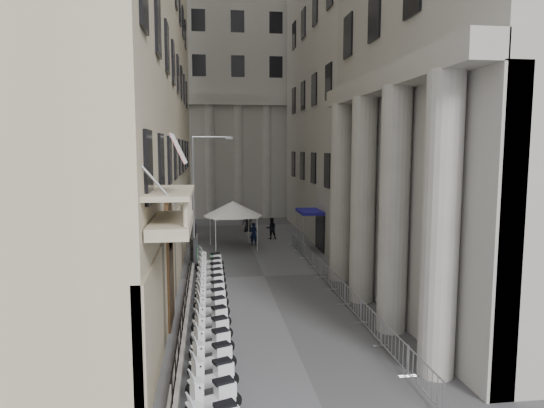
{
  "coord_description": "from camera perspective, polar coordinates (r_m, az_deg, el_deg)",
  "views": [
    {
      "loc": [
        -3.19,
        -8.66,
        7.58
      ],
      "look_at": [
        0.24,
        17.52,
        4.5
      ],
      "focal_mm": 32.0,
      "sensor_mm": 36.0,
      "label": 1
    }
  ],
  "objects": [
    {
      "name": "blue_awning",
      "position": [
        36.23,
        4.41,
        -5.44
      ],
      "size": [
        1.6,
        3.0,
        3.0
      ],
      "primitive_type": null,
      "color": "navy",
      "rests_on": "ground"
    },
    {
      "name": "barrier_4",
      "position": [
        25.39,
        7.76,
        -10.78
      ],
      "size": [
        0.6,
        2.4,
        1.1
      ],
      "primitive_type": null,
      "color": "#A2A5AA",
      "rests_on": "ground"
    },
    {
      "name": "scooter_8",
      "position": [
        23.4,
        -7.11,
        -12.3
      ],
      "size": [
        1.51,
        1.04,
        1.5
      ],
      "primitive_type": null,
      "rotation": [
        0.0,
        0.0,
        1.95
      ],
      "color": "silver",
      "rests_on": "ground"
    },
    {
      "name": "info_kiosk",
      "position": [
        31.19,
        -9.18,
        -5.74
      ],
      "size": [
        0.5,
        0.91,
        1.85
      ],
      "rotation": [
        0.0,
        0.0,
        0.29
      ],
      "color": "black",
      "rests_on": "ground"
    },
    {
      "name": "barrier_0",
      "position": [
        16.66,
        17.43,
        -20.73
      ],
      "size": [
        0.6,
        2.4,
        1.1
      ],
      "primitive_type": null,
      "color": "#A2A5AA",
      "rests_on": "ground"
    },
    {
      "name": "flag",
      "position": [
        15.64,
        -10.26,
        -22.43
      ],
      "size": [
        1.0,
        1.4,
        8.2
      ],
      "primitive_type": null,
      "color": "#9E0C11",
      "rests_on": "ground"
    },
    {
      "name": "pedestrian_a",
      "position": [
        37.79,
        -2.16,
        -3.54
      ],
      "size": [
        0.76,
        0.62,
        1.79
      ],
      "primitive_type": "imported",
      "rotation": [
        0.0,
        0.0,
        2.8
      ],
      "color": "#0D1534",
      "rests_on": "ground"
    },
    {
      "name": "scooter_9",
      "position": [
        24.63,
        -7.13,
        -11.32
      ],
      "size": [
        1.51,
        1.04,
        1.5
      ],
      "primitive_type": null,
      "rotation": [
        0.0,
        0.0,
        1.95
      ],
      "color": "silver",
      "rests_on": "ground"
    },
    {
      "name": "scooter_13",
      "position": [
        29.6,
        -7.2,
        -8.24
      ],
      "size": [
        1.51,
        1.04,
        1.5
      ],
      "primitive_type": null,
      "rotation": [
        0.0,
        0.0,
        1.95
      ],
      "color": "silver",
      "rests_on": "ground"
    },
    {
      "name": "street_lamp",
      "position": [
        32.04,
        -8.67,
        1.89
      ],
      "size": [
        2.71,
        0.52,
        8.32
      ],
      "rotation": [
        0.0,
        0.0,
        0.12
      ],
      "color": "gray",
      "rests_on": "ground"
    },
    {
      "name": "security_tent",
      "position": [
        36.53,
        -4.31,
        -0.6
      ],
      "size": [
        4.39,
        4.39,
        3.57
      ],
      "color": "silver",
      "rests_on": "ground"
    },
    {
      "name": "barrier_5",
      "position": [
        27.7,
        6.38,
        -9.27
      ],
      "size": [
        0.6,
        2.4,
        1.1
      ],
      "primitive_type": null,
      "color": "#A2A5AA",
      "rests_on": "ground"
    },
    {
      "name": "barrier_2",
      "position": [
        20.88,
        11.47,
        -14.77
      ],
      "size": [
        0.6,
        2.4,
        1.1
      ],
      "primitive_type": null,
      "color": "#A2A5AA",
      "rests_on": "ground"
    },
    {
      "name": "scooter_11",
      "position": [
        27.1,
        -7.17,
        -9.64
      ],
      "size": [
        1.51,
        1.04,
        1.5
      ],
      "primitive_type": null,
      "rotation": [
        0.0,
        0.0,
        1.95
      ],
      "color": "silver",
      "rests_on": "ground"
    },
    {
      "name": "scooter_7",
      "position": [
        22.18,
        -7.08,
        -13.38
      ],
      "size": [
        1.51,
        1.04,
        1.5
      ],
      "primitive_type": null,
      "rotation": [
        0.0,
        0.0,
        1.95
      ],
      "color": "silver",
      "rests_on": "ground"
    },
    {
      "name": "barrier_3",
      "position": [
        23.11,
        9.42,
        -12.59
      ],
      "size": [
        0.6,
        2.4,
        1.1
      ],
      "primitive_type": null,
      "color": "#A2A5AA",
      "rests_on": "ground"
    },
    {
      "name": "barrier_9",
      "position": [
        37.21,
        2.69,
        -5.11
      ],
      "size": [
        0.6,
        2.4,
        1.1
      ],
      "primitive_type": null,
      "color": "#A2A5AA",
      "rests_on": "ground"
    },
    {
      "name": "scooter_10",
      "position": [
        25.86,
        -7.15,
        -10.44
      ],
      "size": [
        1.51,
        1.04,
        1.5
      ],
      "primitive_type": null,
      "rotation": [
        0.0,
        0.0,
        1.95
      ],
      "color": "silver",
      "rests_on": "ground"
    },
    {
      "name": "scooter_3",
      "position": [
        17.4,
        -6.94,
        -19.21
      ],
      "size": [
        1.51,
        1.04,
        1.5
      ],
      "primitive_type": null,
      "rotation": [
        0.0,
        0.0,
        1.95
      ],
      "color": "silver",
      "rests_on": "ground"
    },
    {
      "name": "scooter_12",
      "position": [
        28.35,
        -7.18,
        -8.91
      ],
      "size": [
        1.51,
        1.04,
        1.5
      ],
      "primitive_type": null,
      "rotation": [
        0.0,
        0.0,
        1.95
      ],
      "color": "silver",
      "rests_on": "ground"
    },
    {
      "name": "iron_fence",
      "position": [
        27.74,
        -9.6,
        -9.3
      ],
      "size": [
        0.3,
        28.0,
        1.4
      ],
      "primitive_type": null,
      "color": "black",
      "rests_on": "ground"
    },
    {
      "name": "scooter_2",
      "position": [
        16.25,
        -6.9,
        -21.2
      ],
      "size": [
        1.51,
        1.04,
        1.5
      ],
      "primitive_type": null,
      "rotation": [
        0.0,
        0.0,
        1.95
      ],
      "color": "silver",
      "rests_on": "ground"
    },
    {
      "name": "barrier_1",
      "position": [
        18.72,
        14.07,
        -17.43
      ],
      "size": [
        0.6,
        2.4,
        1.1
      ],
      "primitive_type": null,
      "color": "#A2A5AA",
      "rests_on": "ground"
    },
    {
      "name": "scooter_6",
      "position": [
        20.97,
        -7.06,
        -14.59
      ],
      "size": [
        1.51,
        1.04,
        1.5
      ],
      "primitive_type": null,
      "rotation": [
        0.0,
        0.0,
        1.95
      ],
      "color": "silver",
      "rests_on": "ground"
    },
    {
      "name": "barrier_6",
      "position": [
        30.05,
        5.23,
        -7.99
      ],
      "size": [
        0.6,
        2.4,
        1.1
      ],
      "primitive_type": null,
      "color": "#A2A5AA",
      "rests_on": "ground"
    },
    {
      "name": "scooter_5",
      "position": [
        19.77,
        -7.02,
        -15.94
      ],
      "size": [
        1.51,
        1.04,
        1.5
      ],
      "primitive_type": null,
      "rotation": [
        0.0,
        0.0,
        1.95
      ],
      "color": "silver",
      "rests_on": "ground"
    },
    {
      "name": "far_building",
      "position": [
        57.24,
        -4.34,
        14.08
      ],
      "size": [
        22.0,
        10.0,
        30.0
      ],
      "primitive_type": "cube",
      "color": "#B3B0A9",
      "rests_on": "ground"
    },
    {
      "name": "barrier_8",
      "position": [
        34.81,
        3.42,
        -5.94
      ],
      "size": [
        0.6,
        2.4,
        1.1
      ],
      "primitive_type": null,
      "color": "#A2A5AA",
      "rests_on": "ground"
    },
    {
      "name": "barrier_7",
      "position": [
        32.42,
        4.26,
        -6.89
      ],
      "size": [
        0.6,
        2.4,
        1.1
      ],
      "primitive_type": null,
      "color": "#A2A5AA",
      "rests_on": "ground"
    },
    {
      "name": "scooter_14",
      "position": [
        30.85,
        -7.21,
        -7.62
      ],
      "size": [
        1.51,
        1.04,
        1.5
      ],
      "primitive_type": null,
      "rotation": [
        0.0,
        0.0,
        1.95
      ],
      "color": "silver",
      "rests_on": "ground"
    },
    {
      "name": "scooter_4",
      "position": [
        18.58,
        -6.99,
        -17.47
      ],
      "size": [
        1.51,
        1.04,
        1.5
      ],
      "primitive_type": null,
      "rotation": [
        0.0,
        0.0,
        1.95
      ],
      "color": "silver",
      "rests_on": "ground"
    },
    {
      "name": "pedestrian_b",
      "position": [
        40.36,
        -0.08,
        -2.88
      ],
      "size": [
        0.89,
        0.7,
        1.79
      ],
      "primitive_type": "imported",
      "rotation": [
        0.0,
        0.0,
        3.17
      ],
      "color": "black",
      "rests_on": "ground"
    },
    {
      "name": "pedestrian_c",
      "position": [
        43.84,
        -2.89,
        -2.05
      ],
      "size": [
        1.09,
        0.91,
        1.9
      ],
      "primitive_type": "imported",
      "rotation": [
        0.0,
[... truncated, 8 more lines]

